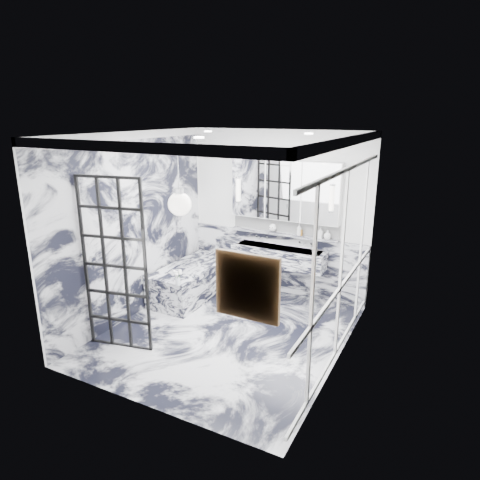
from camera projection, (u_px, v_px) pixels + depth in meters
The scene contains 25 objects.
floor at pixel (227, 333), 6.17m from camera, with size 3.60×3.60×0.00m, color silver.
ceiling at pixel (225, 134), 5.37m from camera, with size 3.60×3.60×0.00m, color white.
wall_back at pixel (277, 213), 7.30m from camera, with size 3.60×3.60×0.00m, color white.
wall_front at pixel (137, 286), 4.24m from camera, with size 3.60×3.60×0.00m, color white.
wall_left at pixel (134, 226), 6.48m from camera, with size 3.60×3.60×0.00m, color white.
wall_right at pixel (343, 258), 5.06m from camera, with size 3.60×3.60×0.00m, color white.
marble_clad_back at pixel (275, 262), 7.53m from camera, with size 3.18×0.05×1.05m, color silver.
marble_clad_left at pixel (135, 230), 6.49m from camera, with size 0.02×3.56×2.68m, color silver.
panel_molding at pixel (341, 266), 5.10m from camera, with size 0.03×3.40×2.30m, color white.
soap_bottle_a at pixel (299, 230), 7.09m from camera, with size 0.08×0.08×0.20m, color #8C5919.
soap_bottle_b at pixel (320, 233), 6.93m from camera, with size 0.08×0.09×0.19m, color #4C4C51.
soap_bottle_c at pixel (327, 235), 6.89m from camera, with size 0.12×0.12×0.15m, color silver.
face_pot at pixel (273, 228), 7.31m from camera, with size 0.13×0.13×0.13m, color white.
amber_bottle at pixel (301, 233), 7.09m from camera, with size 0.04×0.04×0.10m, color #8C5919.
flower_vase at pixel (178, 281), 6.44m from camera, with size 0.08×0.08×0.12m, color silver.
crittall_door at pixel (115, 266), 5.51m from camera, with size 0.88×0.04×2.30m, color black, non-canonical shape.
artwork at pixel (247, 287), 3.68m from camera, with size 0.50×0.05×0.50m, color #CF5B15.
pendant_light at pixel (180, 204), 4.65m from camera, with size 0.25×0.25×0.25m, color white.
trough_sink at pixel (279, 256), 7.22m from camera, with size 1.60×0.45×0.30m, color silver.
ledge at pixel (283, 234), 7.26m from camera, with size 1.90×0.14×0.04m, color silver.
subway_tile at pixel (285, 226), 7.28m from camera, with size 1.90×0.03×0.23m, color white.
mirror_cabinet at pixel (285, 190), 7.05m from camera, with size 1.90×0.16×1.00m, color white.
sconce_left at pixel (238, 190), 7.34m from camera, with size 0.07×0.07×0.40m, color white.
sconce_right at pixel (332, 198), 6.62m from camera, with size 0.07×0.07×0.40m, color white.
bathtub at pixel (192, 280), 7.37m from camera, with size 0.75×1.65×0.55m, color silver.
Camera 1 is at (2.72, -4.82, 3.05)m, focal length 32.00 mm.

